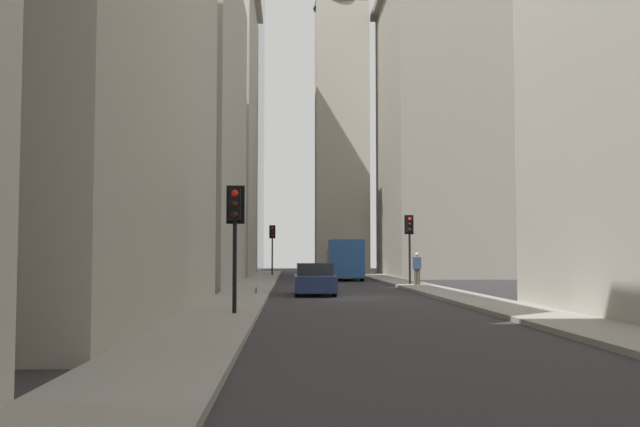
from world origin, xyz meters
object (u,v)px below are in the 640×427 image
object	(u,v)px
delivery_truck	(345,260)
pedestrian	(417,267)
traffic_light_foreground	(235,219)
traffic_light_far_junction	(272,238)
discarded_bottle	(256,291)
sedan_navy	(315,280)
traffic_light_midblock	(410,233)

from	to	relation	value
delivery_truck	pedestrian	xyz separation A→B (m)	(-11.61, -3.12, -0.34)
traffic_light_foreground	traffic_light_far_junction	distance (m)	39.63
delivery_truck	discarded_bottle	bearing A→B (deg)	165.01
sedan_navy	traffic_light_far_junction	xyz separation A→B (m)	(27.98, 2.59, 2.53)
pedestrian	discarded_bottle	distance (m)	11.96
delivery_truck	traffic_light_foreground	size ratio (longest dim) A/B	1.78
traffic_light_far_junction	sedan_navy	bearing A→B (deg)	-174.71
traffic_light_midblock	discarded_bottle	distance (m)	12.84
traffic_light_far_junction	traffic_light_foreground	bearing A→B (deg)	179.89
sedan_navy	traffic_light_midblock	distance (m)	10.45
delivery_truck	sedan_navy	xyz separation A→B (m)	(-19.01, 2.80, -0.80)
traffic_light_far_junction	pedestrian	size ratio (longest dim) A/B	2.32
traffic_light_foreground	traffic_light_far_junction	world-z (taller)	traffic_light_far_junction
sedan_navy	traffic_light_foreground	bearing A→B (deg)	167.13
sedan_navy	traffic_light_foreground	xyz separation A→B (m)	(-11.65, 2.66, 2.13)
delivery_truck	traffic_light_midblock	bearing A→B (deg)	-164.71
delivery_truck	discarded_bottle	size ratio (longest dim) A/B	23.93
sedan_navy	discarded_bottle	distance (m)	2.78
traffic_light_midblock	pedestrian	world-z (taller)	traffic_light_midblock
traffic_light_foreground	pedestrian	distance (m)	20.96
delivery_truck	traffic_light_foreground	xyz separation A→B (m)	(-30.66, 5.46, 1.34)
traffic_light_foreground	traffic_light_far_junction	bearing A→B (deg)	-0.11
traffic_light_far_junction	discarded_bottle	xyz separation A→B (m)	(-28.98, -0.03, -2.94)
sedan_navy	discarded_bottle	bearing A→B (deg)	111.44
discarded_bottle	delivery_truck	bearing A→B (deg)	-14.99
traffic_light_midblock	traffic_light_far_junction	size ratio (longest dim) A/B	0.95
traffic_light_midblock	sedan_navy	bearing A→B (deg)	146.01
traffic_light_midblock	pedestrian	distance (m)	2.19
traffic_light_midblock	traffic_light_far_junction	bearing A→B (deg)	22.96
sedan_navy	pedestrian	world-z (taller)	pedestrian
traffic_light_foreground	delivery_truck	bearing A→B (deg)	-10.10
traffic_light_midblock	traffic_light_far_junction	xyz separation A→B (m)	(19.54, 8.28, 0.16)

